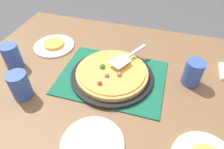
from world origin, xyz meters
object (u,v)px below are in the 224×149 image
(pizza_pan, at_px, (112,76))
(plate_near_left, at_px, (54,46))
(pizza, at_px, (112,72))
(plate_side, at_px, (92,144))
(pizza_server, at_px, (127,57))
(cup_far, at_px, (193,73))
(cup_near, at_px, (12,56))
(cup_corner, at_px, (20,85))
(served_slice_left, at_px, (54,44))

(pizza_pan, xyz_separation_m, plate_near_left, (0.38, -0.15, -0.01))
(pizza, xyz_separation_m, plate_near_left, (0.38, -0.15, -0.03))
(plate_side, height_order, pizza_server, pizza_server)
(pizza_pan, relative_size, cup_far, 3.17)
(plate_side, xyz_separation_m, pizza_server, (-0.02, -0.42, 0.06))
(cup_near, relative_size, pizza_server, 0.54)
(plate_side, xyz_separation_m, cup_near, (0.51, -0.29, 0.06))
(pizza_pan, xyz_separation_m, cup_corner, (0.33, 0.21, 0.05))
(plate_side, bearing_deg, served_slice_left, -49.94)
(plate_side, height_order, cup_far, cup_far)
(cup_far, bearing_deg, cup_near, 8.43)
(pizza, bearing_deg, pizza_server, -118.82)
(pizza_pan, bearing_deg, pizza_server, -118.88)
(cup_near, relative_size, cup_far, 1.00)
(plate_side, height_order, cup_near, cup_near)
(pizza, bearing_deg, pizza_pan, 28.15)
(pizza_pan, height_order, pizza, pizza)
(pizza_pan, bearing_deg, cup_far, -168.71)
(cup_far, bearing_deg, pizza_pan, 11.29)
(served_slice_left, distance_m, pizza_server, 0.44)
(plate_side, xyz_separation_m, cup_corner, (0.36, -0.13, 0.06))
(pizza_pan, height_order, cup_far, cup_far)
(pizza, bearing_deg, cup_near, 6.36)
(pizza_pan, xyz_separation_m, plate_side, (-0.03, 0.34, -0.01))
(cup_corner, bearing_deg, cup_near, -45.26)
(cup_near, relative_size, cup_corner, 1.00)
(cup_far, distance_m, cup_corner, 0.73)
(cup_near, bearing_deg, plate_side, 150.97)
(pizza_pan, bearing_deg, cup_corner, 32.59)
(cup_corner, bearing_deg, cup_far, -157.54)
(cup_near, bearing_deg, served_slice_left, -116.89)
(plate_near_left, bearing_deg, plate_side, 130.06)
(pizza_pan, distance_m, plate_near_left, 0.41)
(served_slice_left, bearing_deg, pizza_server, 171.49)
(cup_near, bearing_deg, plate_near_left, -116.89)
(pizza_pan, distance_m, pizza_server, 0.11)
(served_slice_left, relative_size, cup_corner, 0.92)
(served_slice_left, height_order, pizza_server, pizza_server)
(plate_near_left, relative_size, served_slice_left, 2.00)
(plate_near_left, relative_size, pizza_server, 0.99)
(plate_side, bearing_deg, cup_near, -29.03)
(pizza_pan, bearing_deg, plate_near_left, -21.46)
(served_slice_left, distance_m, cup_far, 0.73)
(cup_near, height_order, cup_corner, same)
(cup_far, relative_size, pizza_server, 0.54)
(cup_far, height_order, cup_corner, same)
(served_slice_left, distance_m, cup_corner, 0.37)
(cup_far, relative_size, cup_corner, 1.00)
(served_slice_left, relative_size, cup_near, 0.92)
(pizza, height_order, cup_near, cup_near)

